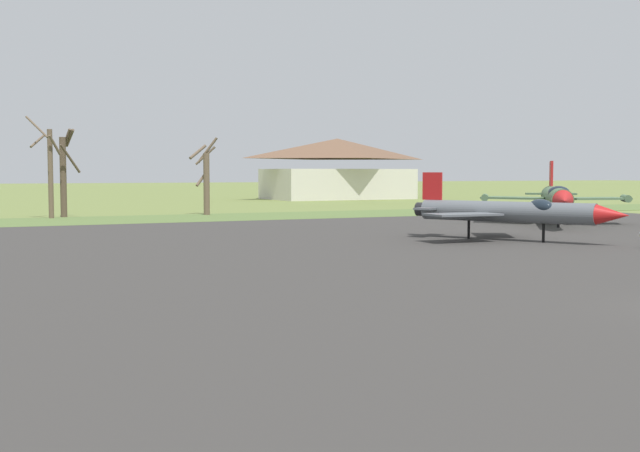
# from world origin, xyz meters

# --- Properties ---
(asphalt_apron) EXTENTS (82.48, 59.15, 0.05)m
(asphalt_apron) POSITION_xyz_m (0.00, 17.74, 0.03)
(asphalt_apron) COLOR #383533
(asphalt_apron) RESTS_ON ground
(grass_verge_strip) EXTENTS (142.48, 12.00, 0.06)m
(grass_verge_strip) POSITION_xyz_m (0.00, 53.32, 0.03)
(grass_verge_strip) COLOR #586F38
(grass_verge_strip) RESTS_ON ground
(jet_fighter_front_left) EXTENTS (9.12, 11.97, 4.11)m
(jet_fighter_front_left) POSITION_xyz_m (9.67, 22.07, 1.80)
(jet_fighter_front_left) COLOR #565B60
(jet_fighter_front_left) RESTS_ON ground
(jet_fighter_front_right) EXTENTS (12.10, 13.48, 5.07)m
(jet_fighter_front_right) POSITION_xyz_m (21.80, 31.85, 2.23)
(jet_fighter_front_right) COLOR #4C6B47
(jet_fighter_front_right) RESTS_ON ground
(bare_tree_far_left) EXTENTS (2.95, 3.69, 9.04)m
(bare_tree_far_left) POSITION_xyz_m (-12.38, 57.95, 4.48)
(bare_tree_far_left) COLOR brown
(bare_tree_far_left) RESTS_ON ground
(bare_tree_left_of_center) EXTENTS (1.99, 2.54, 8.08)m
(bare_tree_left_of_center) POSITION_xyz_m (-10.96, 59.37, 4.13)
(bare_tree_left_of_center) COLOR brown
(bare_tree_left_of_center) RESTS_ON ground
(bare_tree_center) EXTENTS (2.95, 1.93, 7.51)m
(bare_tree_center) POSITION_xyz_m (1.83, 57.80, 3.56)
(bare_tree_center) COLOR brown
(bare_tree_center) RESTS_ON ground
(visitor_building) EXTENTS (22.70, 13.71, 9.37)m
(visitor_building) POSITION_xyz_m (34.41, 95.08, 4.66)
(visitor_building) COLOR beige
(visitor_building) RESTS_ON ground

